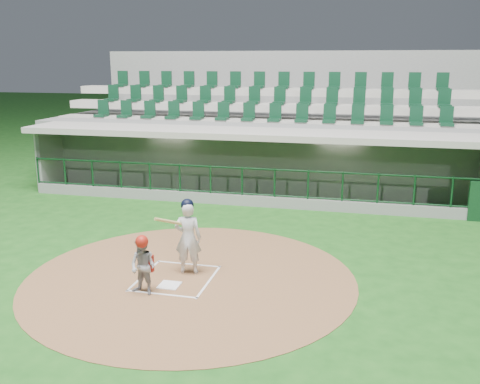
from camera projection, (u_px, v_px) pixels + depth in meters
name	position (u px, v px, depth m)	size (l,w,h in m)	color
ground	(181.00, 274.00, 11.94)	(120.00, 120.00, 0.00)	#174B15
dirt_circle	(191.00, 278.00, 11.68)	(7.20, 7.20, 0.01)	brown
home_plate	(169.00, 285.00, 11.27)	(0.43, 0.43, 0.02)	white
batter_box_chalk	(176.00, 278.00, 11.65)	(1.55, 1.80, 0.01)	silver
dugout_structure	(257.00, 166.00, 19.07)	(16.40, 3.70, 3.00)	slate
seating_deck	(270.00, 141.00, 21.89)	(17.00, 6.72, 5.15)	slate
batter	(188.00, 236.00, 11.76)	(0.86, 0.88, 1.71)	silver
catcher	(143.00, 265.00, 10.75)	(0.65, 0.56, 1.25)	gray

